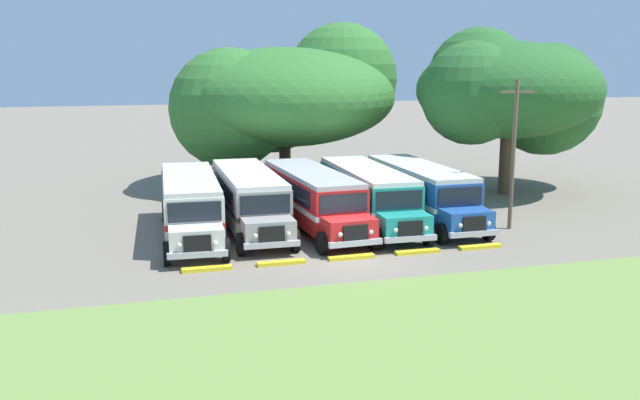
{
  "coord_description": "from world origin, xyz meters",
  "views": [
    {
      "loc": [
        -8.91,
        -26.59,
        8.15
      ],
      "look_at": [
        0.0,
        4.63,
        1.6
      ],
      "focal_mm": 38.6,
      "sensor_mm": 36.0,
      "label": 1
    }
  ],
  "objects_px": {
    "parked_bus_slot_4": "(421,190)",
    "secondary_tree": "(507,91)",
    "parked_bus_slot_3": "(368,193)",
    "utility_pole": "(514,150)",
    "broad_shade_tree": "(284,96)",
    "parked_bus_slot_2": "(313,196)",
    "parked_bus_slot_1": "(249,197)",
    "parked_bus_slot_0": "(190,203)"
  },
  "relations": [
    {
      "from": "parked_bus_slot_1",
      "to": "parked_bus_slot_4",
      "type": "height_order",
      "value": "same"
    },
    {
      "from": "parked_bus_slot_3",
      "to": "broad_shade_tree",
      "type": "xyz_separation_m",
      "value": [
        -1.41,
        12.78,
        4.3
      ]
    },
    {
      "from": "parked_bus_slot_4",
      "to": "secondary_tree",
      "type": "bearing_deg",
      "value": 126.46
    },
    {
      "from": "parked_bus_slot_0",
      "to": "parked_bus_slot_2",
      "type": "bearing_deg",
      "value": 92.35
    },
    {
      "from": "broad_shade_tree",
      "to": "secondary_tree",
      "type": "distance_m",
      "value": 14.38
    },
    {
      "from": "parked_bus_slot_3",
      "to": "secondary_tree",
      "type": "xyz_separation_m",
      "value": [
        11.42,
        6.29,
        4.79
      ]
    },
    {
      "from": "parked_bus_slot_4",
      "to": "secondary_tree",
      "type": "xyz_separation_m",
      "value": [
        8.47,
        6.25,
        4.79
      ]
    },
    {
      "from": "parked_bus_slot_2",
      "to": "secondary_tree",
      "type": "xyz_separation_m",
      "value": [
        14.37,
        6.34,
        4.79
      ]
    },
    {
      "from": "parked_bus_slot_1",
      "to": "parked_bus_slot_4",
      "type": "bearing_deg",
      "value": 86.78
    },
    {
      "from": "parked_bus_slot_0",
      "to": "utility_pole",
      "type": "relative_size",
      "value": 1.49
    },
    {
      "from": "parked_bus_slot_0",
      "to": "parked_bus_slot_2",
      "type": "relative_size",
      "value": 1.0
    },
    {
      "from": "parked_bus_slot_1",
      "to": "broad_shade_tree",
      "type": "distance_m",
      "value": 13.65
    },
    {
      "from": "parked_bus_slot_0",
      "to": "parked_bus_slot_1",
      "type": "height_order",
      "value": "same"
    },
    {
      "from": "parked_bus_slot_4",
      "to": "broad_shade_tree",
      "type": "relative_size",
      "value": 0.68
    },
    {
      "from": "parked_bus_slot_1",
      "to": "secondary_tree",
      "type": "bearing_deg",
      "value": 108.66
    },
    {
      "from": "parked_bus_slot_3",
      "to": "utility_pole",
      "type": "bearing_deg",
      "value": 65.45
    },
    {
      "from": "secondary_tree",
      "to": "broad_shade_tree",
      "type": "bearing_deg",
      "value": 153.18
    },
    {
      "from": "parked_bus_slot_0",
      "to": "broad_shade_tree",
      "type": "height_order",
      "value": "broad_shade_tree"
    },
    {
      "from": "parked_bus_slot_3",
      "to": "broad_shade_tree",
      "type": "bearing_deg",
      "value": -172.4
    },
    {
      "from": "parked_bus_slot_3",
      "to": "parked_bus_slot_0",
      "type": "bearing_deg",
      "value": -88.75
    },
    {
      "from": "parked_bus_slot_3",
      "to": "parked_bus_slot_2",
      "type": "bearing_deg",
      "value": -87.71
    },
    {
      "from": "parked_bus_slot_1",
      "to": "utility_pole",
      "type": "height_order",
      "value": "utility_pole"
    },
    {
      "from": "parked_bus_slot_2",
      "to": "parked_bus_slot_4",
      "type": "distance_m",
      "value": 5.9
    },
    {
      "from": "utility_pole",
      "to": "parked_bus_slot_4",
      "type": "bearing_deg",
      "value": 137.4
    },
    {
      "from": "parked_bus_slot_1",
      "to": "parked_bus_slot_3",
      "type": "distance_m",
      "value": 6.07
    },
    {
      "from": "parked_bus_slot_1",
      "to": "secondary_tree",
      "type": "height_order",
      "value": "secondary_tree"
    },
    {
      "from": "parked_bus_slot_0",
      "to": "utility_pole",
      "type": "height_order",
      "value": "utility_pole"
    },
    {
      "from": "utility_pole",
      "to": "parked_bus_slot_1",
      "type": "bearing_deg",
      "value": 163.12
    },
    {
      "from": "parked_bus_slot_2",
      "to": "parked_bus_slot_3",
      "type": "xyz_separation_m",
      "value": [
        2.95,
        0.05,
        0.0
      ]
    },
    {
      "from": "parked_bus_slot_2",
      "to": "broad_shade_tree",
      "type": "xyz_separation_m",
      "value": [
        1.54,
        12.83,
        4.3
      ]
    },
    {
      "from": "secondary_tree",
      "to": "utility_pole",
      "type": "distance_m",
      "value": 10.93
    },
    {
      "from": "broad_shade_tree",
      "to": "parked_bus_slot_4",
      "type": "bearing_deg",
      "value": -71.1
    },
    {
      "from": "parked_bus_slot_0",
      "to": "parked_bus_slot_2",
      "type": "height_order",
      "value": "same"
    },
    {
      "from": "parked_bus_slot_1",
      "to": "utility_pole",
      "type": "relative_size",
      "value": 1.48
    },
    {
      "from": "utility_pole",
      "to": "secondary_tree",
      "type": "bearing_deg",
      "value": 61.53
    },
    {
      "from": "utility_pole",
      "to": "broad_shade_tree",
      "type": "bearing_deg",
      "value": 116.05
    },
    {
      "from": "broad_shade_tree",
      "to": "utility_pole",
      "type": "distance_m",
      "value": 17.75
    },
    {
      "from": "parked_bus_slot_0",
      "to": "parked_bus_slot_1",
      "type": "bearing_deg",
      "value": 105.75
    },
    {
      "from": "parked_bus_slot_4",
      "to": "secondary_tree",
      "type": "relative_size",
      "value": 0.82
    },
    {
      "from": "broad_shade_tree",
      "to": "secondary_tree",
      "type": "xyz_separation_m",
      "value": [
        12.83,
        -6.49,
        0.49
      ]
    },
    {
      "from": "parked_bus_slot_2",
      "to": "parked_bus_slot_3",
      "type": "height_order",
      "value": "same"
    },
    {
      "from": "parked_bus_slot_4",
      "to": "secondary_tree",
      "type": "distance_m",
      "value": 11.56
    }
  ]
}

